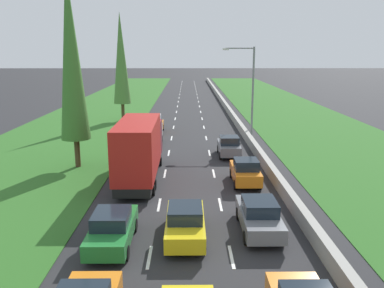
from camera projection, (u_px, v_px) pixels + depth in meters
ground_plane at (189, 109)px, 60.99m from camera, size 300.00×300.00×0.00m
grass_verge_left at (105, 109)px, 60.86m from camera, size 14.00×140.00×0.04m
grass_verge_right at (283, 109)px, 61.13m from camera, size 14.00×140.00×0.04m
median_barrier at (226, 106)px, 60.95m from camera, size 0.44×120.00×0.85m
lane_markings at (189, 109)px, 60.99m from camera, size 3.64×116.00×0.01m
green_sedan_left_lane at (112, 228)px, 18.04m from camera, size 1.82×4.50×1.64m
red_box_truck_left_lane at (140, 149)px, 27.00m from camera, size 2.46×9.40×4.18m
grey_sedan_right_lane at (259, 216)px, 19.44m from camera, size 1.82×4.50×1.64m
silver_van_left_lane at (151, 131)px, 37.03m from camera, size 1.96×4.90×2.82m
orange_hatchback_left_lane at (155, 125)px, 43.18m from camera, size 1.74×3.90×1.72m
orange_hatchback_right_lane at (245, 172)px, 26.46m from camera, size 1.74×3.90×1.72m
grey_hatchback_right_lane at (229, 146)px, 33.51m from camera, size 1.74×3.90×1.72m
yellow_sedan_centre_lane at (185, 222)px, 18.68m from camera, size 1.82×4.50×1.64m
poplar_tree_second at (71, 56)px, 28.63m from camera, size 2.16×2.16×14.40m
poplar_tree_third at (121, 59)px, 49.15m from camera, size 2.13×2.13×13.25m
street_light_mast at (250, 85)px, 40.20m from camera, size 3.20×0.28×9.00m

